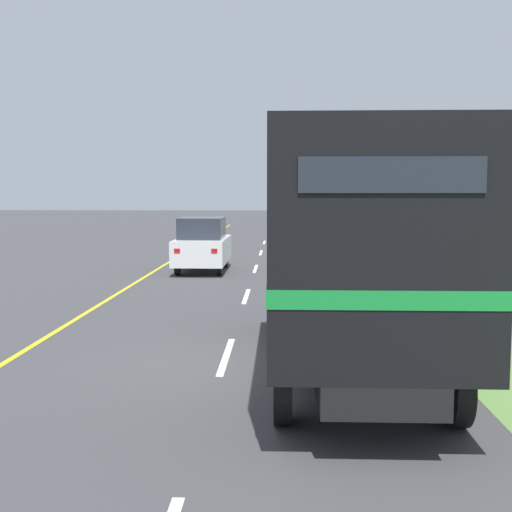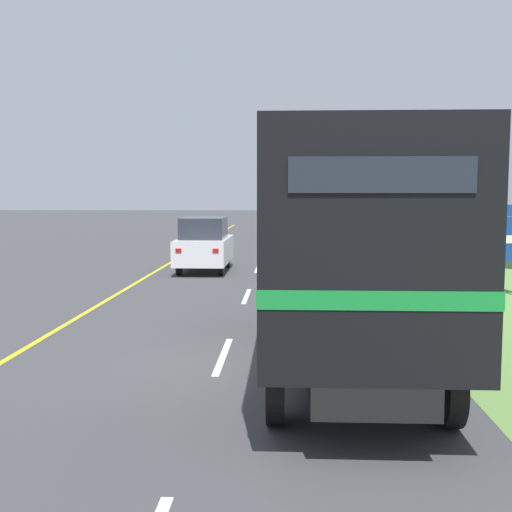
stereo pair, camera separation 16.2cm
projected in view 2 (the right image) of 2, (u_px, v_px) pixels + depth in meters
The scene contains 12 objects.
ground_plane at pixel (219, 366), 10.64m from camera, with size 200.00×200.00×0.00m, color #3D3D3F.
edge_line_yellow at pixel (173, 261), 27.20m from camera, with size 0.12×63.70×0.01m, color yellow.
centre_dash_near at pixel (223, 356), 11.28m from camera, with size 0.12×2.60×0.01m, color white.
centre_dash_mid_a at pixel (247, 296), 17.85m from camera, with size 0.12×2.60×0.01m, color white.
centre_dash_mid_b at pixel (257, 269), 24.41m from camera, with size 0.12×2.60×0.01m, color white.
centre_dash_far at pixel (264, 253), 30.97m from camera, with size 0.12×2.60×0.01m, color white.
centre_dash_farthest at pixel (268, 242), 37.53m from camera, with size 0.12×2.60×0.01m, color white.
horse_trailer_truck at pixel (346, 246), 10.04m from camera, with size 2.49×7.95×3.66m.
lead_car_white at pixel (204, 244), 23.50m from camera, with size 1.80×3.99×1.99m.
highway_sign at pixel (491, 240), 17.87m from camera, with size 2.11×0.09×2.54m.
roadside_tree_mid at pixel (465, 178), 30.98m from camera, with size 3.83×3.83×5.51m.
roadside_tree_far at pixel (450, 179), 39.27m from camera, with size 4.39×4.39×5.97m.
Camera 2 is at (1.11, -10.37, 2.84)m, focal length 45.00 mm.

